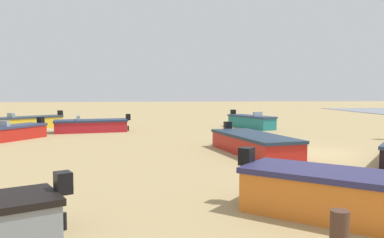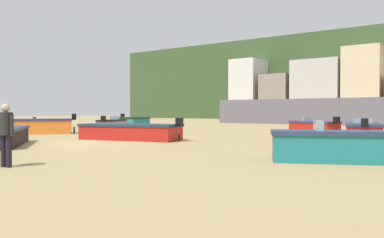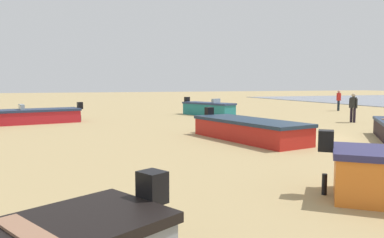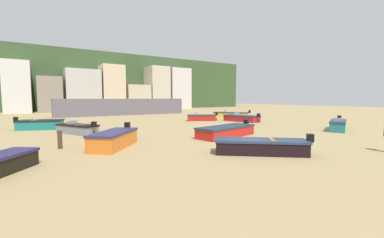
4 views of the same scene
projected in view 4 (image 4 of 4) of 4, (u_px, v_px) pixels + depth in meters
name	position (u px, v px, depth m)	size (l,w,h in m)	color
ground_plane	(249.00, 143.00, 15.39)	(160.00, 160.00, 0.00)	tan
headland_hill	(84.00, 84.00, 70.31)	(90.00, 32.00, 14.12)	#37502C
harbor_pier	(124.00, 107.00, 41.00)	(21.38, 2.40, 2.76)	slate
townhouse_far_left	(18.00, 87.00, 47.03)	(4.47, 6.96, 9.96)	silver
townhouse_left	(50.00, 95.00, 49.85)	(4.47, 6.59, 7.20)	gray
townhouse_centre_left	(83.00, 91.00, 52.80)	(6.95, 5.84, 9.04)	beige
townhouse_centre	(112.00, 88.00, 56.17)	(4.93, 5.98, 10.43)	beige
townhouse_centre_right	(136.00, 97.00, 59.35)	(5.67, 5.65, 6.06)	beige
townhouse_right	(157.00, 88.00, 62.39)	(4.95, 6.25, 10.87)	beige
townhouse_far_right	(177.00, 89.00, 65.20)	(5.77, 5.43, 10.78)	silver
boat_teal_0	(338.00, 125.00, 21.30)	(4.18, 2.73, 1.20)	#1F767B
boat_grey_1	(77.00, 129.00, 19.23)	(2.95, 3.97, 1.08)	gray
boat_black_2	(261.00, 146.00, 12.27)	(4.45, 3.97, 1.07)	black
boat_red_3	(242.00, 118.00, 29.49)	(2.58, 4.79, 1.09)	#B21D25
boat_red_4	(226.00, 131.00, 17.82)	(5.46, 2.81, 1.11)	#B41F19
boat_orange_6	(114.00, 139.00, 13.87)	(3.54, 3.85, 1.27)	orange
boat_teal_7	(40.00, 124.00, 22.06)	(4.05, 2.80, 1.18)	#1C7572
boat_yellow_8	(231.00, 115.00, 34.92)	(4.42, 4.71, 1.15)	gold
boat_red_9	(202.00, 118.00, 30.43)	(3.75, 2.86, 1.09)	#B41F17
mooring_post_near_water	(60.00, 140.00, 13.51)	(0.24, 0.24, 1.03)	#4D3226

